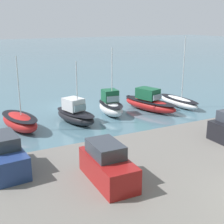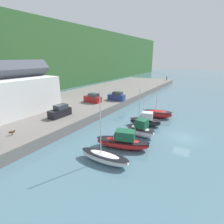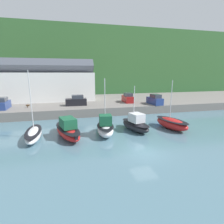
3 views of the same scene
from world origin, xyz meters
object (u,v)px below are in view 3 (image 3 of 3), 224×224
(moored_boat_3, at_px, (135,124))
(moored_boat_4, at_px, (172,123))
(parked_car_1, at_px, (76,101))
(moored_boat_1, at_px, (68,130))
(parked_car_0, at_px, (3,104))
(moored_boat_0, at_px, (34,134))
(parked_car_2, at_px, (155,100))
(moored_boat_2, at_px, (105,128))
(parked_car_3, at_px, (128,98))
(dog_on_quay, at_px, (28,105))

(moored_boat_3, bearing_deg, moored_boat_4, -20.20)
(parked_car_1, bearing_deg, moored_boat_1, 173.41)
(parked_car_1, bearing_deg, parked_car_0, 92.41)
(moored_boat_0, xyz_separation_m, parked_car_2, (22.20, 11.26, 1.87))
(parked_car_1, bearing_deg, moored_boat_3, -149.94)
(moored_boat_3, bearing_deg, parked_car_2, 37.14)
(moored_boat_2, bearing_deg, moored_boat_4, 8.82)
(moored_boat_0, xyz_separation_m, parked_car_0, (-7.56, 13.24, 1.87))
(parked_car_3, bearing_deg, moored_boat_4, -82.30)
(moored_boat_4, bearing_deg, moored_boat_0, 165.91)
(parked_car_3, bearing_deg, parked_car_2, -37.64)
(moored_boat_3, distance_m, parked_car_2, 14.14)
(moored_boat_3, relative_size, parked_car_0, 1.49)
(moored_boat_1, distance_m, parked_car_2, 21.45)
(moored_boat_2, height_order, parked_car_0, moored_boat_2)
(dog_on_quay, bearing_deg, moored_boat_4, 84.48)
(parked_car_3, height_order, dog_on_quay, parked_car_3)
(parked_car_2, relative_size, parked_car_3, 1.02)
(moored_boat_2, xyz_separation_m, parked_car_0, (-16.58, 14.00, 1.47))
(moored_boat_2, relative_size, dog_on_quay, 8.68)
(moored_boat_4, distance_m, parked_car_1, 19.38)
(moored_boat_0, distance_m, moored_boat_3, 13.61)
(moored_boat_0, bearing_deg, parked_car_2, 23.88)
(moored_boat_1, height_order, moored_boat_4, moored_boat_4)
(moored_boat_0, xyz_separation_m, parked_car_1, (5.87, 13.71, 1.87))
(moored_boat_2, height_order, parked_car_3, moored_boat_2)
(moored_boat_4, distance_m, parked_car_0, 29.97)
(parked_car_1, bearing_deg, parked_car_3, -82.56)
(parked_car_2, height_order, dog_on_quay, parked_car_2)
(moored_boat_1, bearing_deg, parked_car_3, 32.59)
(moored_boat_0, xyz_separation_m, parked_car_3, (17.43, 15.15, 1.87))
(moored_boat_0, height_order, moored_boat_4, moored_boat_0)
(moored_boat_3, relative_size, parked_car_1, 1.51)
(moored_boat_4, relative_size, parked_car_2, 1.65)
(parked_car_1, relative_size, dog_on_quay, 4.90)
(parked_car_2, distance_m, parked_car_3, 6.16)
(dog_on_quay, bearing_deg, parked_car_2, 111.23)
(moored_boat_2, xyz_separation_m, dog_on_quay, (-12.35, 14.04, 1.01))
(moored_boat_3, bearing_deg, moored_boat_1, 167.24)
(moored_boat_1, height_order, dog_on_quay, moored_boat_1)
(dog_on_quay, bearing_deg, moored_boat_2, 67.05)
(moored_boat_0, relative_size, moored_boat_3, 1.33)
(moored_boat_0, relative_size, parked_car_1, 2.01)
(moored_boat_4, distance_m, parked_car_3, 15.67)
(moored_boat_2, bearing_deg, parked_car_3, 68.55)
(parked_car_0, xyz_separation_m, parked_car_2, (29.76, -1.97, 0.00))
(moored_boat_0, height_order, moored_boat_1, moored_boat_0)
(moored_boat_0, bearing_deg, parked_car_0, 116.70)
(moored_boat_0, distance_m, parked_car_3, 23.17)
(moored_boat_2, distance_m, moored_boat_4, 10.10)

